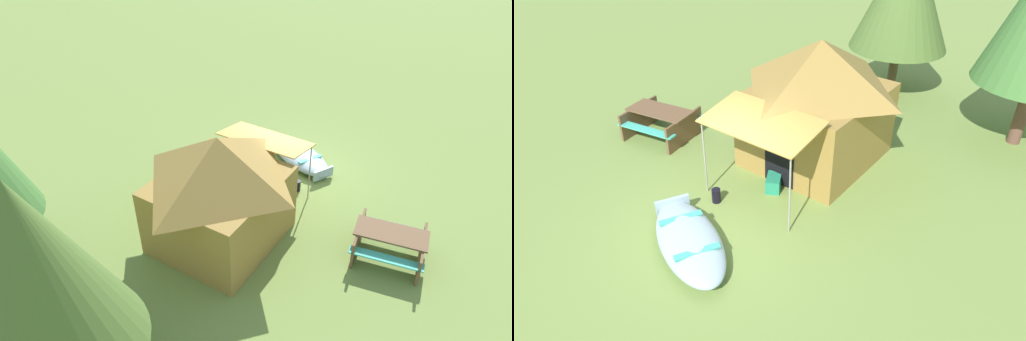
# 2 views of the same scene
# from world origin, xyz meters

# --- Properties ---
(ground_plane) EXTENTS (80.00, 80.00, 0.00)m
(ground_plane) POSITION_xyz_m (0.00, 0.00, 0.00)
(ground_plane) COLOR olive
(beached_rowboat) EXTENTS (2.74, 1.73, 0.42)m
(beached_rowboat) POSITION_xyz_m (0.24, -0.77, 0.22)
(beached_rowboat) COLOR #99B0C1
(beached_rowboat) RESTS_ON ground_plane
(canvas_cabin_tent) EXTENTS (3.40, 4.73, 2.92)m
(canvas_cabin_tent) POSITION_xyz_m (-0.52, 3.31, 1.51)
(canvas_cabin_tent) COLOR olive
(canvas_cabin_tent) RESTS_ON ground_plane
(picnic_table) EXTENTS (2.09, 1.96, 0.76)m
(picnic_table) POSITION_xyz_m (-3.90, 1.05, 0.48)
(picnic_table) COLOR brown
(picnic_table) RESTS_ON ground_plane
(cooler_box) EXTENTS (0.56, 0.58, 0.32)m
(cooler_box) POSITION_xyz_m (-0.19, 1.68, 0.16)
(cooler_box) COLOR #268A67
(cooler_box) RESTS_ON ground_plane
(fuel_can) EXTENTS (0.26, 0.26, 0.32)m
(fuel_can) POSITION_xyz_m (-0.63, 0.45, 0.16)
(fuel_can) COLOR black
(fuel_can) RESTS_ON ground_plane
(pine_tree_back_left) EXTENTS (2.85, 2.85, 4.72)m
(pine_tree_back_left) POSITION_xyz_m (-1.68, 7.88, 3.08)
(pine_tree_back_left) COLOR brown
(pine_tree_back_left) RESTS_ON ground_plane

